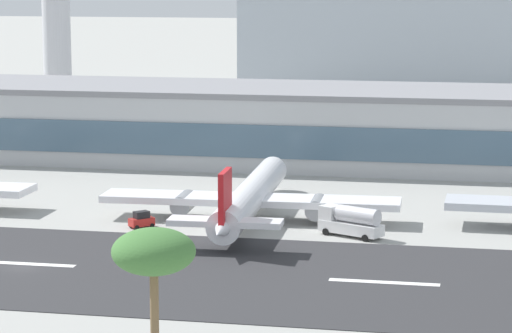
{
  "coord_description": "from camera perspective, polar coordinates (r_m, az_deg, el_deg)",
  "views": [
    {
      "loc": [
        51.6,
        -121.73,
        33.33
      ],
      "look_at": [
        20.2,
        34.31,
        6.7
      ],
      "focal_mm": 82.34,
      "sensor_mm": 36.0,
      "label": 1
    }
  ],
  "objects": [
    {
      "name": "runway_strip",
      "position": [
        137.64,
        -11.05,
        -4.68
      ],
      "size": [
        800.0,
        35.69,
        0.08
      ],
      "primitive_type": "cube",
      "color": "#2D2D30",
      "rests_on": "ground_plane"
    },
    {
      "name": "runway_centreline_dash_5",
      "position": [
        128.03,
        6.24,
        -5.61
      ],
      "size": [
        12.0,
        1.2,
        0.01
      ],
      "primitive_type": "cube",
      "color": "white",
      "rests_on": "runway_strip"
    },
    {
      "name": "palm_tree_0",
      "position": [
        86.28,
        -5.0,
        -4.3
      ],
      "size": [
        6.21,
        6.21,
        14.77
      ],
      "color": "brown",
      "rests_on": "ground_plane"
    },
    {
      "name": "airliner_red_tail_gate_1",
      "position": [
        157.13,
        -0.35,
        -1.57
      ],
      "size": [
        40.69,
        47.51,
        9.91
      ],
      "rotation": [
        0.0,
        0.0,
        1.61
      ],
      "color": "white",
      "rests_on": "ground_plane"
    },
    {
      "name": "service_baggage_tug_0",
      "position": [
        154.65,
        -5.58,
        -2.6
      ],
      "size": [
        3.4,
        3.39,
        2.2
      ],
      "rotation": [
        0.0,
        0.0,
        0.78
      ],
      "color": "#B2231E",
      "rests_on": "ground_plane"
    },
    {
      "name": "runway_centreline_dash_4",
      "position": [
        137.72,
        -11.14,
        -4.65
      ],
      "size": [
        12.0,
        1.2,
        0.01
      ],
      "primitive_type": "cube",
      "color": "white",
      "rests_on": "runway_strip"
    },
    {
      "name": "service_fuel_truck_1",
      "position": [
        149.1,
        4.63,
        -2.65
      ],
      "size": [
        8.77,
        6.13,
        3.95
      ],
      "rotation": [
        0.0,
        0.0,
        2.68
      ],
      "color": "white",
      "rests_on": "ground_plane"
    },
    {
      "name": "ground_plane",
      "position": [
        136.35,
        -11.28,
        -4.84
      ],
      "size": [
        1400.0,
        1400.0,
        0.0
      ],
      "primitive_type": "plane",
      "color": "#9E9E99"
    },
    {
      "name": "control_tower",
      "position": [
        264.39,
        -9.7,
        7.68
      ],
      "size": [
        12.98,
        12.98,
        41.35
      ],
      "color": "silver",
      "rests_on": "ground_plane"
    },
    {
      "name": "terminal_building",
      "position": [
        206.31,
        1.69,
        2.06
      ],
      "size": [
        149.72,
        28.49,
        13.23
      ],
      "color": "#B7BABC",
      "rests_on": "ground_plane"
    },
    {
      "name": "distant_hotel_block",
      "position": [
        313.45,
        8.67,
        7.68
      ],
      "size": [
        99.36,
        31.41,
        47.93
      ],
      "primitive_type": "cube",
      "color": "#A8B2BC",
      "rests_on": "ground_plane"
    }
  ]
}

